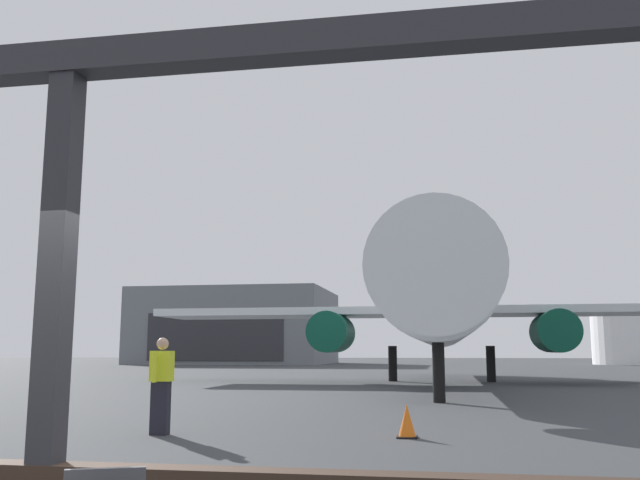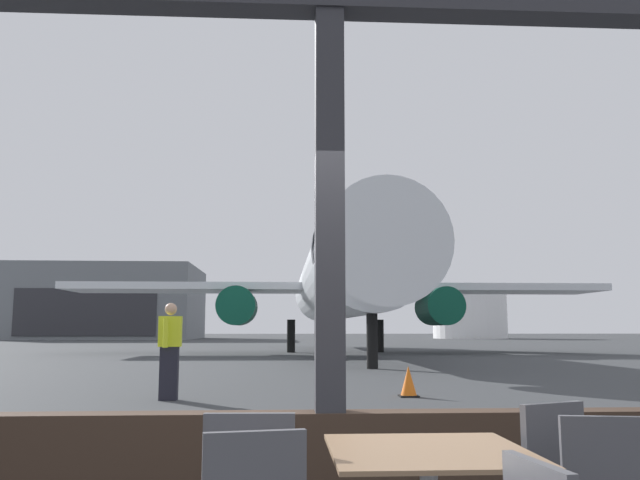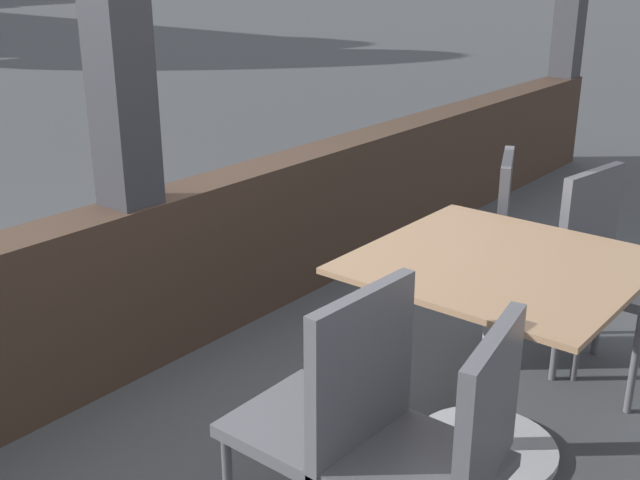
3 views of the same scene
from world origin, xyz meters
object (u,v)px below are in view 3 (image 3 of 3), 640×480
(cafe_chair_window_left, at_px, (524,243))
(cafe_chair_side_extra, at_px, (333,408))
(cafe_chair_aisle_right, at_px, (607,261))
(dining_table, at_px, (494,337))
(cafe_chair_window_right, at_px, (445,453))

(cafe_chair_window_left, xyz_separation_m, cafe_chair_side_extra, (-1.54, -0.16, 0.00))
(cafe_chair_window_left, height_order, cafe_chair_aisle_right, cafe_chair_window_left)
(dining_table, xyz_separation_m, cafe_chair_side_extra, (-0.79, 0.09, 0.07))
(cafe_chair_aisle_right, relative_size, cafe_chair_side_extra, 0.97)
(cafe_chair_window_right, xyz_separation_m, cafe_chair_side_extra, (-0.02, 0.34, 0.00))
(cafe_chair_aisle_right, xyz_separation_m, cafe_chair_side_extra, (-1.59, 0.18, 0.01))
(cafe_chair_side_extra, bearing_deg, cafe_chair_window_left, 6.00)
(cafe_chair_window_left, xyz_separation_m, cafe_chair_window_right, (-1.52, -0.50, 0.00))
(cafe_chair_window_left, bearing_deg, cafe_chair_aisle_right, -82.17)
(dining_table, xyz_separation_m, cafe_chair_window_left, (0.75, 0.25, 0.07))
(dining_table, distance_m, cafe_chair_window_right, 0.81)
(cafe_chair_window_left, distance_m, cafe_chair_side_extra, 1.55)
(cafe_chair_window_right, distance_m, cafe_chair_side_extra, 0.34)
(dining_table, height_order, cafe_chair_aisle_right, cafe_chair_aisle_right)
(dining_table, relative_size, cafe_chair_window_left, 0.96)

